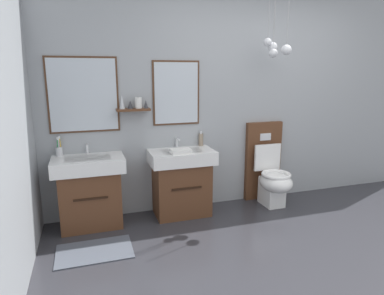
% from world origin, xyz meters
% --- Properties ---
extents(ground_plane, '(6.42, 4.82, 0.10)m').
position_xyz_m(ground_plane, '(0.00, 0.00, -0.05)').
color(ground_plane, '#2D2D33').
rests_on(ground_plane, ground).
extents(wall_back, '(5.22, 0.57, 2.56)m').
position_xyz_m(wall_back, '(-0.02, 1.75, 1.28)').
color(wall_back, '#999EA3').
rests_on(wall_back, ground).
extents(bath_mat, '(0.68, 0.44, 0.01)m').
position_xyz_m(bath_mat, '(-1.98, 0.91, 0.01)').
color(bath_mat, '#474C56').
rests_on(bath_mat, ground).
extents(vanity_sink_left, '(0.72, 0.46, 0.76)m').
position_xyz_m(vanity_sink_left, '(-1.98, 1.50, 0.40)').
color(vanity_sink_left, '#56331E').
rests_on(vanity_sink_left, ground).
extents(tap_on_left_sink, '(0.03, 0.13, 0.11)m').
position_xyz_m(tap_on_left_sink, '(-1.98, 1.66, 0.83)').
color(tap_on_left_sink, silver).
rests_on(tap_on_left_sink, vanity_sink_left).
extents(vanity_sink_right, '(0.72, 0.46, 0.76)m').
position_xyz_m(vanity_sink_right, '(-0.98, 1.50, 0.40)').
color(vanity_sink_right, '#56331E').
rests_on(vanity_sink_right, ground).
extents(tap_on_right_sink, '(0.03, 0.13, 0.11)m').
position_xyz_m(tap_on_right_sink, '(-0.98, 1.66, 0.83)').
color(tap_on_right_sink, silver).
rests_on(tap_on_right_sink, vanity_sink_right).
extents(toilet, '(0.48, 0.63, 1.00)m').
position_xyz_m(toilet, '(0.15, 1.49, 0.38)').
color(toilet, '#56331E').
rests_on(toilet, ground).
extents(toothbrush_cup, '(0.07, 0.08, 0.21)m').
position_xyz_m(toothbrush_cup, '(-2.26, 1.65, 0.82)').
color(toothbrush_cup, silver).
rests_on(toothbrush_cup, vanity_sink_left).
extents(soap_dispenser, '(0.06, 0.06, 0.18)m').
position_xyz_m(soap_dispenser, '(-0.69, 1.66, 0.83)').
color(soap_dispenser, gray).
rests_on(soap_dispenser, vanity_sink_right).
extents(folded_hand_towel, '(0.22, 0.16, 0.04)m').
position_xyz_m(folded_hand_towel, '(-1.02, 1.36, 0.78)').
color(folded_hand_towel, white).
rests_on(folded_hand_towel, vanity_sink_right).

